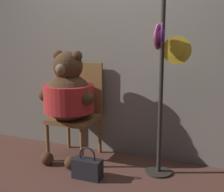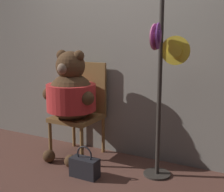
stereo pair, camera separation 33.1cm
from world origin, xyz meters
TOP-DOWN VIEW (x-y plane):
  - ground_plane at (0.00, 0.00)m, footprint 14.00×14.00m
  - wall_back at (0.00, 0.57)m, footprint 8.00×0.10m
  - chair at (-0.41, 0.31)m, footprint 0.50×0.53m
  - teddy_bear at (-0.43, 0.12)m, footprint 0.68×0.60m
  - hat_display_rack at (0.66, 0.12)m, footprint 0.42×0.42m
  - handbag_on_ground at (-0.02, -0.24)m, footprint 0.30×0.14m

SIDE VIEW (x-z plane):
  - ground_plane at x=0.00m, z-range 0.00..0.00m
  - handbag_on_ground at x=-0.02m, z-range -0.06..0.27m
  - chair at x=-0.41m, z-range 0.02..1.13m
  - teddy_bear at x=-0.43m, z-range 0.13..1.39m
  - hat_display_rack at x=0.66m, z-range 0.11..1.93m
  - wall_back at x=0.00m, z-range 0.00..2.51m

